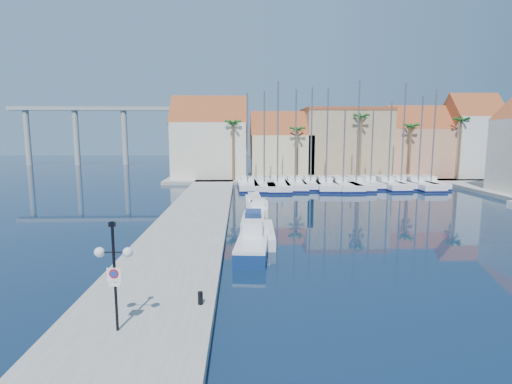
{
  "coord_description": "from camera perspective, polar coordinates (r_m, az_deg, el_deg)",
  "views": [
    {
      "loc": [
        -4.87,
        -20.49,
        7.63
      ],
      "look_at": [
        -3.63,
        11.52,
        3.0
      ],
      "focal_mm": 28.0,
      "sensor_mm": 36.0,
      "label": 1
    }
  ],
  "objects": [
    {
      "name": "fishing_boat",
      "position": [
        25.74,
        -0.51,
        -7.49
      ],
      "size": [
        2.45,
        5.83,
        1.98
      ],
      "rotation": [
        0.0,
        0.0,
        -0.1
      ],
      "color": "navy",
      "rests_on": "ground"
    },
    {
      "name": "palm_1",
      "position": [
        63.12,
        5.92,
        8.64
      ],
      "size": [
        2.6,
        2.6,
        9.15
      ],
      "color": "brown",
      "rests_on": "shore_north"
    },
    {
      "name": "bollard",
      "position": [
        17.61,
        -7.95,
        -14.78
      ],
      "size": [
        0.22,
        0.22,
        0.55
      ],
      "primitive_type": "cylinder",
      "color": "black",
      "rests_on": "quay_west"
    },
    {
      "name": "quay_west",
      "position": [
        35.03,
        -8.97,
        -4.04
      ],
      "size": [
        6.0,
        77.0,
        0.5
      ],
      "primitive_type": "cube",
      "color": "gray",
      "rests_on": "ground"
    },
    {
      "name": "sailboat_10",
      "position": [
        62.18,
        19.85,
        1.28
      ],
      "size": [
        2.97,
        9.08,
        14.75
      ],
      "rotation": [
        0.0,
        0.0,
        -0.07
      ],
      "color": "white",
      "rests_on": "ground"
    },
    {
      "name": "ground",
      "position": [
        22.41,
        10.7,
        -11.84
      ],
      "size": [
        260.0,
        260.0,
        0.0
      ],
      "primitive_type": "plane",
      "color": "#081931",
      "rests_on": "ground"
    },
    {
      "name": "sailboat_1",
      "position": [
        56.6,
        1.15,
        1.07
      ],
      "size": [
        3.11,
        10.95,
        13.44
      ],
      "rotation": [
        0.0,
        0.0,
        -0.02
      ],
      "color": "white",
      "rests_on": "ground"
    },
    {
      "name": "building_2",
      "position": [
        70.8,
        12.49,
        6.92
      ],
      "size": [
        14.2,
        10.2,
        11.5
      ],
      "color": "tan",
      "rests_on": "shore_north"
    },
    {
      "name": "sailboat_7",
      "position": [
        58.95,
        13.94,
        1.14
      ],
      "size": [
        2.92,
        10.48,
        14.9
      ],
      "rotation": [
        0.0,
        0.0,
        0.02
      ],
      "color": "white",
      "rests_on": "ground"
    },
    {
      "name": "sailboat_6",
      "position": [
        58.58,
        12.14,
        1.1
      ],
      "size": [
        3.35,
        12.06,
        11.06
      ],
      "rotation": [
        0.0,
        0.0,
        0.02
      ],
      "color": "white",
      "rests_on": "ground"
    },
    {
      "name": "sailboat_11",
      "position": [
        62.33,
        21.87,
        1.12
      ],
      "size": [
        3.37,
        11.88,
        12.95
      ],
      "rotation": [
        0.0,
        0.0,
        0.02
      ],
      "color": "white",
      "rests_on": "ground"
    },
    {
      "name": "shore_north",
      "position": [
        70.48,
        9.97,
        2.09
      ],
      "size": [
        54.0,
        16.0,
        0.5
      ],
      "primitive_type": "cube",
      "color": "gray",
      "rests_on": "ground"
    },
    {
      "name": "motorboat_west_0",
      "position": [
        29.26,
        0.52,
        -5.87
      ],
      "size": [
        2.27,
        6.51,
        1.4
      ],
      "rotation": [
        0.0,
        0.0,
        -0.03
      ],
      "color": "white",
      "rests_on": "ground"
    },
    {
      "name": "sailboat_4",
      "position": [
        58.3,
        7.74,
        1.25
      ],
      "size": [
        3.01,
        9.06,
        14.13
      ],
      "rotation": [
        0.0,
        0.0,
        -0.07
      ],
      "color": "white",
      "rests_on": "ground"
    },
    {
      "name": "sailboat_12",
      "position": [
        63.64,
        23.53,
        1.21
      ],
      "size": [
        3.19,
        9.52,
        13.91
      ],
      "rotation": [
        0.0,
        0.0,
        -0.08
      ],
      "color": "white",
      "rests_on": "ground"
    },
    {
      "name": "sailboat_5",
      "position": [
        57.62,
        9.88,
        1.09
      ],
      "size": [
        3.69,
        10.91,
        13.95
      ],
      "rotation": [
        0.0,
        0.0,
        -0.08
      ],
      "color": "white",
      "rests_on": "ground"
    },
    {
      "name": "palm_3",
      "position": [
        68.03,
        21.28,
        8.5
      ],
      "size": [
        2.6,
        2.6,
        9.65
      ],
      "color": "brown",
      "rests_on": "shore_north"
    },
    {
      "name": "motorboat_west_2",
      "position": [
        39.13,
        0.42,
        -2.26
      ],
      "size": [
        2.12,
        5.65,
        1.4
      ],
      "rotation": [
        0.0,
        0.0,
        -0.06
      ],
      "color": "white",
      "rests_on": "ground"
    },
    {
      "name": "sailboat_9",
      "position": [
        60.76,
        18.11,
        1.14
      ],
      "size": [
        3.28,
        11.01,
        12.1
      ],
      "rotation": [
        0.0,
        0.0,
        0.04
      ],
      "color": "white",
      "rests_on": "ground"
    },
    {
      "name": "viaduct",
      "position": [
        108.08,
        -20.95,
        9.08
      ],
      "size": [
        48.0,
        2.2,
        14.45
      ],
      "color": "#9E9E99",
      "rests_on": "ground"
    },
    {
      "name": "building_4",
      "position": [
        77.02,
        28.3,
        6.76
      ],
      "size": [
        8.3,
        8.0,
        14.0
      ],
      "color": "silver",
      "rests_on": "shore_north"
    },
    {
      "name": "sailboat_8",
      "position": [
        60.79,
        15.88,
        1.26
      ],
      "size": [
        2.76,
        8.62,
        11.22
      ],
      "rotation": [
        0.0,
        0.0,
        0.06
      ],
      "color": "white",
      "rests_on": "ground"
    },
    {
      "name": "palm_4",
      "position": [
        71.59,
        27.28,
        8.86
      ],
      "size": [
        2.6,
        2.6,
        10.65
      ],
      "color": "brown",
      "rests_on": "shore_north"
    },
    {
      "name": "motorboat_west_1",
      "position": [
        33.57,
        -0.38,
        -4.03
      ],
      "size": [
        2.2,
        5.86,
        1.4
      ],
      "rotation": [
        0.0,
        0.0,
        -0.06
      ],
      "color": "white",
      "rests_on": "ground"
    },
    {
      "name": "palm_2",
      "position": [
        65.32,
        14.8,
        10.05
      ],
      "size": [
        2.6,
        2.6,
        11.15
      ],
      "color": "brown",
      "rests_on": "shore_north"
    },
    {
      "name": "motorboat_west_3",
      "position": [
        43.23,
        -0.37,
        -1.26
      ],
      "size": [
        1.7,
        5.21,
        1.4
      ],
      "rotation": [
        0.0,
        0.0,
        0.01
      ],
      "color": "white",
      "rests_on": "ground"
    },
    {
      "name": "sailboat_2",
      "position": [
        56.81,
        3.03,
        1.09
      ],
      "size": [
        3.37,
        11.96,
        14.83
      ],
      "rotation": [
        0.0,
        0.0,
        -0.02
      ],
      "color": "white",
      "rests_on": "ground"
    },
    {
      "name": "sailboat_0",
      "position": [
        56.73,
        -1.25,
        1.1
      ],
      "size": [
        3.09,
        10.21,
        13.23
      ],
      "rotation": [
        0.0,
        0.0,
        0.04
      ],
      "color": "white",
      "rests_on": "ground"
    },
    {
      "name": "building_1",
      "position": [
        67.88,
        3.61,
        6.24
      ],
      "size": [
        10.3,
        8.0,
        11.0
      ],
      "color": "#CCB890",
      "rests_on": "shore_north"
    },
    {
      "name": "palm_0",
      "position": [
        62.52,
        -3.31,
        9.54
      ],
      "size": [
        2.6,
        2.6,
        10.15
      ],
      "color": "brown",
      "rests_on": "shore_north"
    },
    {
      "name": "lamp_post",
      "position": [
        15.33,
        -19.64,
        -9.12
      ],
      "size": [
        1.39,
        0.42,
        4.09
      ],
      "rotation": [
        0.0,
        0.0,
        -0.05
      ],
      "color": "black",
      "rests_on": "quay_west"
    },
    {
      "name": "building_3",
      "position": [
        73.83,
        21.78,
        6.27
      ],
      "size": [
        10.3,
        8.0,
        12.0
      ],
      "color": "tan",
      "rests_on": "shore_north"
    },
    {
      "name": "sailboat_3",
      "position": [
        57.69,
        5.54,
        1.17
      ],
      "size": [
        3.35,
        11.01,
        13.81
      ],
      "rotation": [
        0.0,
        0.0,
        -0.04
      ],
      "color": "white",
      "rests_on": "ground"
    },
    {
      "name": "building_0",
      "position": [
        67.7,
        -6.62,
        7.23
      ],
      "size": [
        12.3,
        9.0,
        13.5
      ],
      "color": "beige",
      "rests_on": "shore_north"
    }
  ]
}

